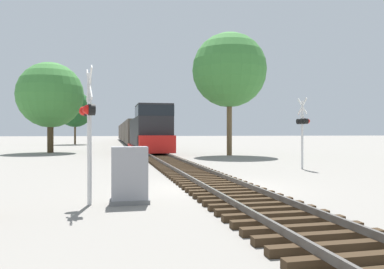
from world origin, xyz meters
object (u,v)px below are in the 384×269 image
(freight_train, at_px, (131,132))
(tree_deep_background, at_px, (75,109))
(crossing_signal_far, at_px, (303,125))
(tree_far_right, at_px, (229,70))
(crossing_signal_near, at_px, (88,120))
(relay_cabinet, at_px, (129,175))
(tree_mid_background, at_px, (50,95))

(freight_train, relative_size, tree_deep_background, 9.18)
(crossing_signal_far, relative_size, tree_far_right, 0.36)
(crossing_signal_near, distance_m, crossing_signal_far, 13.41)
(tree_far_right, height_order, tree_deep_background, tree_far_right)
(relay_cabinet, xyz_separation_m, tree_deep_background, (-6.27, 54.31, 5.04))
(freight_train, height_order, tree_far_right, tree_far_right)
(crossing_signal_near, xyz_separation_m, tree_deep_background, (-5.16, 54.30, 3.49))
(tree_far_right, relative_size, tree_deep_background, 1.22)
(freight_train, relative_size, relay_cabinet, 50.53)
(crossing_signal_far, bearing_deg, relay_cabinet, 126.59)
(freight_train, xyz_separation_m, tree_mid_background, (-9.53, -30.58, 3.68))
(tree_mid_background, bearing_deg, relay_cabinet, -77.48)
(tree_far_right, height_order, tree_mid_background, tree_far_right)
(freight_train, distance_m, relay_cabinet, 59.16)
(crossing_signal_near, bearing_deg, tree_deep_background, 173.61)
(crossing_signal_near, height_order, tree_far_right, tree_far_right)
(crossing_signal_near, xyz_separation_m, tree_mid_background, (-5.21, 28.47, 3.35))
(crossing_signal_far, distance_m, tree_far_right, 13.60)
(relay_cabinet, relative_size, tree_deep_background, 0.18)
(crossing_signal_far, xyz_separation_m, relay_cabinet, (-9.70, -7.93, -1.62))
(crossing_signal_near, height_order, relay_cabinet, crossing_signal_near)
(crossing_signal_near, bearing_deg, tree_mid_background, 178.55)
(crossing_signal_near, bearing_deg, tree_far_right, 140.57)
(crossing_signal_near, height_order, crossing_signal_far, crossing_signal_far)
(tree_far_right, bearing_deg, relay_cabinet, -115.11)
(tree_mid_background, bearing_deg, tree_deep_background, 89.88)
(tree_far_right, bearing_deg, tree_deep_background, 115.25)
(crossing_signal_near, relative_size, tree_deep_background, 0.43)
(crossing_signal_near, distance_m, relay_cabinet, 1.91)
(tree_far_right, bearing_deg, freight_train, 99.49)
(crossing_signal_far, distance_m, tree_mid_background, 26.26)
(freight_train, xyz_separation_m, crossing_signal_far, (6.50, -51.13, 0.40))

